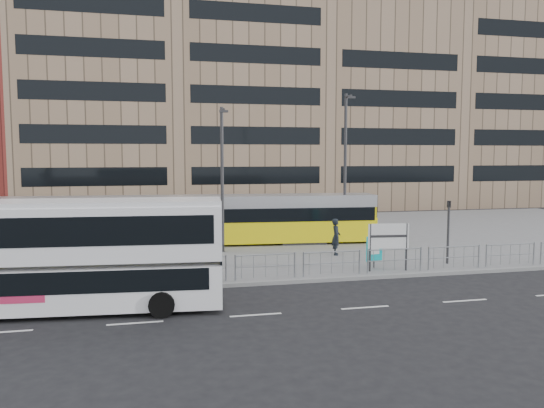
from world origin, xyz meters
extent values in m
plane|color=black|center=(0.00, 0.00, 0.00)|extent=(120.00, 120.00, 0.00)
cube|color=slate|center=(0.00, 12.00, 0.07)|extent=(64.00, 24.00, 0.15)
cube|color=gray|center=(0.00, 0.05, 0.07)|extent=(64.00, 0.25, 0.17)
cube|color=#8F755C|center=(-10.00, 34.00, 11.00)|extent=(14.00, 16.00, 22.00)
cube|color=#8F755C|center=(4.00, 34.00, 12.00)|extent=(14.00, 16.00, 24.00)
cube|color=#8F755C|center=(18.00, 34.00, 10.50)|extent=(14.00, 16.00, 21.00)
cube|color=#38383D|center=(18.00, 34.00, 21.60)|extent=(14.40, 16.40, 1.20)
cube|color=#8F755C|center=(32.00, 34.00, 11.50)|extent=(14.00, 16.00, 23.00)
cylinder|color=gray|center=(2.00, 0.50, 1.20)|extent=(32.00, 0.05, 0.05)
cylinder|color=gray|center=(2.00, 0.50, 0.70)|extent=(32.00, 0.04, 0.04)
cube|color=white|center=(1.00, -4.00, 0.01)|extent=(62.00, 0.12, 0.01)
cube|color=white|center=(-7.87, -2.22, 0.93)|extent=(9.91, 3.07, 1.51)
cube|color=white|center=(-7.87, -2.22, 2.79)|extent=(9.91, 3.07, 1.86)
cube|color=white|center=(-7.87, -2.22, 3.77)|extent=(9.90, 2.98, 0.27)
cube|color=black|center=(-7.43, -2.26, 1.29)|extent=(8.15, 2.96, 0.75)
cube|color=black|center=(-7.87, -2.22, 2.97)|extent=(9.38, 3.07, 0.98)
cube|color=#CB2854|center=(-10.08, -2.04, 0.89)|extent=(2.84, 2.51, 0.44)
cylinder|color=black|center=(-5.14, -3.59, 0.44)|extent=(0.91, 0.34, 0.89)
cylinder|color=black|center=(-4.95, -1.33, 0.44)|extent=(0.91, 0.34, 0.89)
cube|color=yellow|center=(-4.46, 10.09, 0.99)|extent=(24.83, 4.35, 1.41)
cube|color=black|center=(-4.46, 10.09, 1.96)|extent=(24.48, 4.36, 0.79)
cube|color=#B5B5BA|center=(-4.46, 10.09, 2.71)|extent=(24.82, 4.16, 0.71)
cube|color=yellow|center=(7.33, 9.12, 1.56)|extent=(1.22, 2.07, 2.30)
cylinder|color=#2D2D30|center=(-4.46, 10.09, 1.65)|extent=(2.27, 2.27, 2.65)
cube|color=#2D2D30|center=(3.46, 9.44, 0.37)|extent=(2.82, 2.43, 0.44)
cube|color=#2D2D30|center=(-12.38, 10.73, 0.37)|extent=(2.82, 2.43, 0.44)
cylinder|color=#2D2D30|center=(4.27, 0.90, 1.24)|extent=(0.10, 0.10, 2.19)
cylinder|color=#2D2D30|center=(5.97, 0.70, 1.24)|extent=(0.10, 0.10, 2.19)
cube|color=white|center=(5.12, 0.80, 1.77)|extent=(1.90, 0.29, 1.14)
cylinder|color=#2D2D30|center=(4.78, 1.59, 0.55)|extent=(0.06, 0.06, 0.80)
cube|color=#0DB5BE|center=(4.78, 1.59, 1.05)|extent=(0.80, 0.09, 1.19)
cube|color=white|center=(4.78, 1.55, 1.05)|extent=(0.50, 0.03, 0.50)
imported|color=black|center=(4.12, 5.05, 1.12)|extent=(0.66, 0.82, 1.94)
cylinder|color=#2D2D30|center=(-8.15, 0.51, 1.65)|extent=(0.12, 0.12, 3.00)
imported|color=#2D2D30|center=(-8.15, 0.51, 2.75)|extent=(0.23, 0.25, 1.00)
cylinder|color=#2D2D30|center=(8.69, 1.69, 1.65)|extent=(0.12, 0.12, 3.00)
imported|color=#2D2D30|center=(8.69, 1.69, 2.75)|extent=(0.19, 0.22, 1.00)
cylinder|color=#2D2D30|center=(-1.64, 7.34, 4.09)|extent=(0.18, 0.18, 7.88)
cylinder|color=#2D2D30|center=(-1.64, 6.94, 7.83)|extent=(0.14, 0.90, 0.14)
cube|color=#2D2D30|center=(-1.64, 6.49, 7.73)|extent=(0.45, 0.20, 0.12)
cylinder|color=#2D2D30|center=(5.90, 8.56, 4.60)|extent=(0.18, 0.18, 8.91)
cylinder|color=#2D2D30|center=(5.90, 8.16, 8.86)|extent=(0.14, 0.90, 0.14)
cube|color=#2D2D30|center=(5.90, 7.71, 8.76)|extent=(0.45, 0.20, 0.12)
camera|label=1|loc=(-5.37, -21.37, 5.46)|focal=35.00mm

